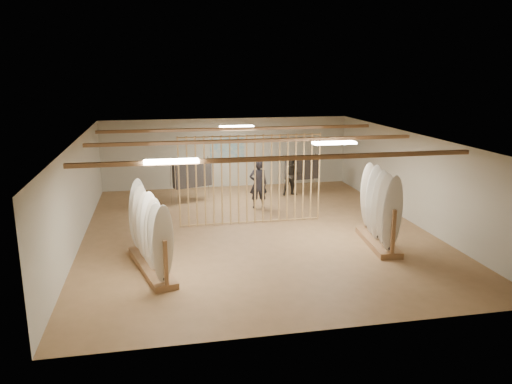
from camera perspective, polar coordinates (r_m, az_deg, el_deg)
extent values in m
plane|color=#A0774D|center=(15.00, 0.00, -4.46)|extent=(12.00, 12.00, 0.00)
plane|color=gray|center=(14.37, 0.00, 6.21)|extent=(12.00, 12.00, 0.00)
plane|color=beige|center=(20.43, -3.31, 4.49)|extent=(12.00, 0.00, 12.00)
plane|color=beige|center=(9.06, 7.52, -7.68)|extent=(12.00, 0.00, 12.00)
plane|color=beige|center=(14.52, -19.74, -0.16)|extent=(0.00, 12.00, 12.00)
plane|color=beige|center=(16.33, 17.48, 1.50)|extent=(0.00, 12.00, 12.00)
cube|color=#996D45|center=(14.38, 0.00, 5.89)|extent=(9.50, 6.12, 0.10)
cube|color=white|center=(14.37, 0.00, 5.97)|extent=(1.20, 0.35, 0.06)
cylinder|color=tan|center=(15.14, -8.79, 1.05)|extent=(0.05, 0.05, 2.78)
cylinder|color=tan|center=(15.15, -7.82, 1.10)|extent=(0.05, 0.05, 2.78)
cylinder|color=tan|center=(15.17, -6.84, 1.14)|extent=(0.05, 0.05, 2.78)
cylinder|color=tan|center=(15.19, -5.87, 1.19)|extent=(0.05, 0.05, 2.78)
cylinder|color=tan|center=(15.21, -4.90, 1.23)|extent=(0.05, 0.05, 2.78)
cylinder|color=tan|center=(15.24, -3.93, 1.28)|extent=(0.05, 0.05, 2.78)
cylinder|color=tan|center=(15.28, -2.97, 1.32)|extent=(0.05, 0.05, 2.78)
cylinder|color=tan|center=(15.32, -2.01, 1.36)|extent=(0.05, 0.05, 2.78)
cylinder|color=tan|center=(15.36, -1.06, 1.40)|extent=(0.05, 0.05, 2.78)
cylinder|color=tan|center=(15.41, -0.11, 1.44)|extent=(0.05, 0.05, 2.78)
cylinder|color=tan|center=(15.46, 0.83, 1.48)|extent=(0.05, 0.05, 2.78)
cylinder|color=tan|center=(15.51, 1.77, 1.52)|extent=(0.05, 0.05, 2.78)
cylinder|color=tan|center=(15.57, 2.69, 1.56)|extent=(0.05, 0.05, 2.78)
cylinder|color=tan|center=(15.64, 3.61, 1.60)|extent=(0.05, 0.05, 2.78)
cylinder|color=tan|center=(15.70, 4.53, 1.64)|extent=(0.05, 0.05, 2.78)
cylinder|color=tan|center=(15.77, 5.43, 1.67)|extent=(0.05, 0.05, 2.78)
cylinder|color=tan|center=(15.85, 6.33, 1.71)|extent=(0.05, 0.05, 2.78)
cylinder|color=tan|center=(15.93, 7.22, 1.74)|extent=(0.05, 0.05, 2.78)
cube|color=teal|center=(20.37, -3.31, 5.04)|extent=(1.40, 0.03, 0.90)
cube|color=#996D45|center=(12.44, -11.84, -8.35)|extent=(1.20, 2.83, 0.15)
cylinder|color=black|center=(12.13, -12.05, -4.41)|extent=(0.68, 2.65, 0.01)
ellipsoid|color=silver|center=(11.01, -10.58, -5.83)|extent=(0.47, 0.17, 1.80)
ellipsoid|color=white|center=(11.37, -11.10, -5.21)|extent=(0.47, 0.17, 1.80)
ellipsoid|color=silver|center=(11.74, -11.60, -4.63)|extent=(0.47, 0.17, 1.80)
ellipsoid|color=white|center=(12.11, -12.06, -4.08)|extent=(0.47, 0.17, 1.80)
ellipsoid|color=silver|center=(12.48, -12.50, -3.57)|extent=(0.47, 0.17, 1.80)
ellipsoid|color=silver|center=(12.85, -12.91, -3.08)|extent=(0.47, 0.17, 1.80)
ellipsoid|color=white|center=(13.22, -13.30, -2.62)|extent=(0.47, 0.17, 1.80)
cube|color=#996D45|center=(14.22, 13.74, -5.56)|extent=(0.85, 2.34, 0.16)
cylinder|color=black|center=(13.92, 13.98, -1.64)|extent=(0.26, 2.23, 0.01)
ellipsoid|color=white|center=(13.04, 15.32, -2.39)|extent=(0.53, 0.12, 2.02)
ellipsoid|color=silver|center=(13.47, 14.63, -1.83)|extent=(0.53, 0.12, 2.02)
ellipsoid|color=white|center=(13.90, 14.00, -1.31)|extent=(0.53, 0.12, 2.02)
ellipsoid|color=white|center=(14.33, 13.40, -0.82)|extent=(0.53, 0.12, 2.02)
ellipsoid|color=silver|center=(14.77, 12.83, -0.36)|extent=(0.53, 0.12, 2.02)
cylinder|color=silver|center=(18.00, -7.35, 3.61)|extent=(1.41, 0.55, 0.03)
cube|color=black|center=(18.10, -7.30, 2.03)|extent=(1.43, 0.83, 0.91)
cylinder|color=silver|center=(18.15, -7.28, 1.29)|extent=(0.03, 0.03, 1.60)
cylinder|color=silver|center=(19.38, 5.26, 4.12)|extent=(1.39, 0.28, 0.03)
cube|color=black|center=(19.47, 5.23, 2.73)|extent=(1.35, 0.57, 0.85)
cylinder|color=silver|center=(19.51, 5.22, 2.08)|extent=(0.03, 0.03, 1.51)
imported|color=#232229|center=(17.22, 0.26, 1.29)|extent=(0.73, 0.51, 1.93)
imported|color=#322D27|center=(19.02, 4.14, 2.17)|extent=(0.86, 0.68, 1.75)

